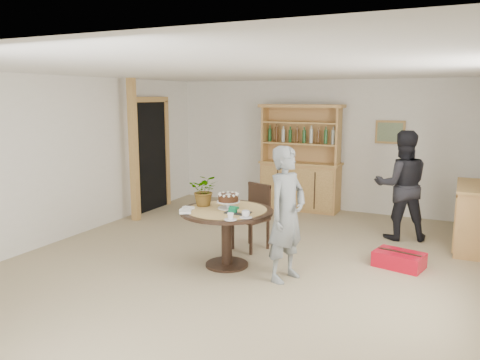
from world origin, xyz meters
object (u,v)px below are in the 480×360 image
object	(u,v)px
red_suitcase	(399,260)
teen_boy	(287,214)
dining_table	(227,221)
hutch	(300,175)
adult_person	(402,185)
sideboard	(475,217)
dining_chair	(254,212)

from	to	relation	value
red_suitcase	teen_boy	bearing A→B (deg)	-126.62
dining_table	teen_boy	xyz separation A→B (m)	(0.85, -0.10, 0.21)
hutch	adult_person	world-z (taller)	hutch
sideboard	adult_person	size ratio (longest dim) A/B	0.75
hutch	teen_boy	xyz separation A→B (m)	(0.97, -3.50, 0.12)
sideboard	dining_table	xyz separation A→B (m)	(-2.92, -2.16, 0.13)
sideboard	hutch	bearing A→B (deg)	157.79
dining_table	hutch	bearing A→B (deg)	91.99
dining_table	teen_boy	size ratio (longest dim) A/B	0.74
adult_person	dining_chair	bearing A→B (deg)	17.52
adult_person	sideboard	bearing A→B (deg)	157.17
teen_boy	dining_table	bearing A→B (deg)	100.76
teen_boy	red_suitcase	xyz separation A→B (m)	(1.20, 1.01, -0.71)
teen_boy	adult_person	size ratio (longest dim) A/B	0.96
hutch	teen_boy	distance (m)	3.63
adult_person	red_suitcase	distance (m)	1.51
sideboard	teen_boy	xyz separation A→B (m)	(-2.07, -2.26, 0.34)
sideboard	red_suitcase	bearing A→B (deg)	-125.05
dining_chair	red_suitcase	xyz separation A→B (m)	(2.02, 0.08, -0.43)
teen_boy	red_suitcase	distance (m)	1.72
hutch	dining_chair	world-z (taller)	hutch
hutch	sideboard	size ratio (longest dim) A/B	1.62
dining_chair	adult_person	distance (m)	2.34
red_suitcase	dining_chair	bearing A→B (deg)	-164.38
hutch	adult_person	xyz separation A→B (m)	(2.00, -1.18, 0.15)
dining_chair	red_suitcase	bearing A→B (deg)	21.39
teen_boy	sideboard	bearing A→B (deg)	-25.08
dining_table	red_suitcase	size ratio (longest dim) A/B	1.78
dining_table	adult_person	world-z (taller)	adult_person
dining_chair	adult_person	size ratio (longest dim) A/B	0.56
dining_table	dining_chair	bearing A→B (deg)	88.20
hutch	adult_person	size ratio (longest dim) A/B	1.21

